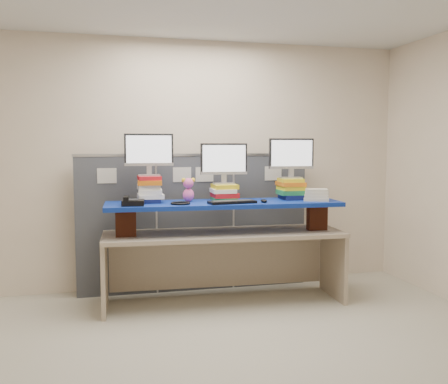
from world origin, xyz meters
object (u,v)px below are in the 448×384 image
object	(u,v)px
keyboard	(232,202)
desk_phone	(132,202)
monitor_right	(291,156)
blue_board	(224,204)
desk	(224,246)
monitor_left	(149,152)
monitor_center	(224,161)

from	to	relation	value
keyboard	desk_phone	world-z (taller)	desk_phone
monitor_right	desk_phone	world-z (taller)	monitor_right
blue_board	desk	bearing A→B (deg)	0.00
monitor_left	monitor_center	xyz separation A→B (m)	(0.76, -0.04, -0.10)
keyboard	desk_phone	size ratio (longest dim) A/B	2.14
monitor_left	monitor_center	size ratio (longest dim) A/B	1.00
desk	blue_board	world-z (taller)	blue_board
monitor_right	blue_board	bearing A→B (deg)	-171.00
monitor_center	desk_phone	xyz separation A→B (m)	(-0.95, -0.21, -0.38)
desk_phone	blue_board	bearing A→B (deg)	12.06
desk	blue_board	xyz separation A→B (m)	(0.00, 0.00, 0.44)
monitor_left	monitor_right	distance (m)	1.49
blue_board	monitor_center	distance (m)	0.45
blue_board	monitor_left	world-z (taller)	monitor_left
monitor_center	desk_phone	bearing A→B (deg)	-164.72
desk	monitor_left	world-z (taller)	monitor_left
desk_phone	keyboard	bearing A→B (deg)	2.44
keyboard	desk_phone	distance (m)	0.97
monitor_center	monitor_right	xyz separation A→B (m)	(0.72, -0.04, 0.05)
monitor_right	desk_phone	xyz separation A→B (m)	(-1.67, -0.17, -0.43)
monitor_left	monitor_center	distance (m)	0.77
desk_phone	monitor_right	bearing A→B (deg)	12.25
desk	monitor_left	distance (m)	1.22
blue_board	monitor_right	distance (m)	0.90
monitor_left	monitor_right	bearing A→B (deg)	-0.00
desk	keyboard	size ratio (longest dim) A/B	5.06
monitor_left	desk_phone	bearing A→B (deg)	-124.40
monitor_center	keyboard	distance (m)	0.48
blue_board	desk_phone	distance (m)	0.93
monitor_left	desk_phone	xyz separation A→B (m)	(-0.19, -0.25, -0.47)
monitor_right	keyboard	distance (m)	0.87
blue_board	keyboard	bearing A→B (deg)	-71.62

